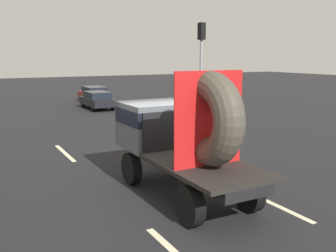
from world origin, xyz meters
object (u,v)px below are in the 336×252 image
distant_sedan (97,100)px  oncoming_car (94,94)px  flatbed_truck (178,133)px  traffic_light (201,58)px

distant_sedan → oncoming_car: (1.01, 3.83, 0.03)m
flatbed_truck → distant_sedan: (3.44, 17.43, -1.03)m
flatbed_truck → traffic_light: 11.14m
flatbed_truck → oncoming_car: bearing=78.2°
traffic_light → flatbed_truck: bearing=-126.7°
traffic_light → oncoming_car: size_ratio=1.39×
flatbed_truck → oncoming_car: (4.46, 21.27, -1.00)m
flatbed_truck → oncoming_car: 21.75m
flatbed_truck → oncoming_car: size_ratio=1.31×
oncoming_car → flatbed_truck: bearing=-101.8°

